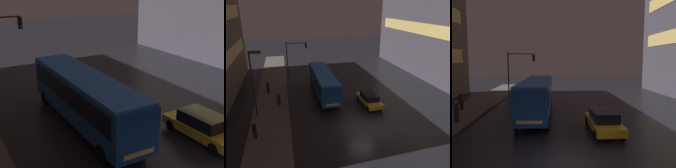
{
  "view_description": "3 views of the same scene",
  "coord_description": "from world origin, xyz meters",
  "views": [
    {
      "loc": [
        -9.38,
        -6.01,
        8.42
      ],
      "look_at": [
        -0.32,
        9.53,
        2.29
      ],
      "focal_mm": 50.0,
      "sensor_mm": 36.0,
      "label": 1
    },
    {
      "loc": [
        -7.06,
        -17.93,
        11.81
      ],
      "look_at": [
        -0.25,
        8.95,
        1.49
      ],
      "focal_mm": 35.0,
      "sensor_mm": 36.0,
      "label": 2
    },
    {
      "loc": [
        -0.5,
        -9.47,
        4.79
      ],
      "look_at": [
        0.3,
        12.92,
        2.4
      ],
      "focal_mm": 35.0,
      "sensor_mm": 36.0,
      "label": 3
    }
  ],
  "objects": [
    {
      "name": "ground_plane",
      "position": [
        0.0,
        0.0,
        0.0
      ],
      "size": [
        120.0,
        120.0,
        0.0
      ],
      "primitive_type": "plane",
      "color": "black"
    },
    {
      "name": "car_taxi",
      "position": [
        2.69,
        4.85,
        0.75
      ],
      "size": [
        1.99,
        4.59,
        1.45
      ],
      "rotation": [
        0.0,
        0.0,
        3.18
      ],
      "color": "gold",
      "rests_on": "ground"
    },
    {
      "name": "sidewalk_left",
      "position": [
        -9.0,
        10.0,
        0.07
      ],
      "size": [
        4.0,
        48.0,
        0.15
      ],
      "color": "#56514C",
      "rests_on": "ground"
    },
    {
      "name": "pedestrian_far",
      "position": [
        -10.23,
        0.48,
        1.13
      ],
      "size": [
        0.49,
        0.49,
        1.67
      ],
      "rotation": [
        0.0,
        0.0,
        2.72
      ],
      "color": "black",
      "rests_on": "sidewalk_left"
    },
    {
      "name": "traffic_light_main",
      "position": [
        -5.35,
        18.37,
        4.06
      ],
      "size": [
        3.44,
        0.35,
        5.96
      ],
      "color": "#2D2D2D",
      "rests_on": "ground"
    },
    {
      "name": "pedestrian_near",
      "position": [
        -9.52,
        11.29,
        1.19
      ],
      "size": [
        0.48,
        0.48,
        1.72
      ],
      "rotation": [
        0.0,
        0.0,
        6.14
      ],
      "color": "black",
      "rests_on": "sidewalk_left"
    },
    {
      "name": "pedestrian_mid",
      "position": [
        -8.08,
        7.0,
        1.11
      ],
      "size": [
        0.43,
        0.43,
        1.65
      ],
      "rotation": [
        0.0,
        0.0,
        2.87
      ],
      "color": "black",
      "rests_on": "sidewalk_left"
    },
    {
      "name": "bus_near",
      "position": [
        -2.18,
        9.55,
        1.94
      ],
      "size": [
        2.42,
        11.28,
        3.14
      ],
      "rotation": [
        0.0,
        0.0,
        3.14
      ],
      "color": "#194793",
      "rests_on": "ground"
    },
    {
      "name": "building_right_block",
      "position": [
        19.63,
        14.79,
        10.89
      ],
      "size": [
        10.07,
        27.07,
        21.78
      ],
      "color": "#423D47",
      "rests_on": "ground"
    },
    {
      "name": "street_lamp_sidewalk",
      "position": [
        -10.2,
        4.93,
        4.96
      ],
      "size": [
        1.25,
        0.36,
        7.21
      ],
      "color": "#2D2D2D",
      "rests_on": "sidewalk_left"
    }
  ]
}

